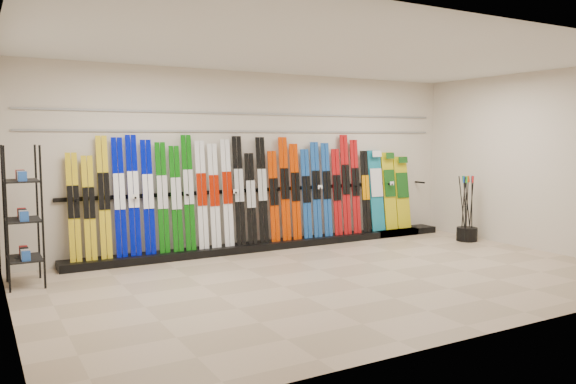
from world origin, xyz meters
TOP-DOWN VIEW (x-y plane):
  - floor at (0.00, 0.00)m, footprint 8.00×8.00m
  - back_wall at (0.00, 2.50)m, footprint 8.00×0.00m
  - left_wall at (-4.00, 0.00)m, footprint 0.00×5.00m
  - right_wall at (4.00, 0.00)m, footprint 0.00×5.00m
  - ceiling at (0.00, 0.00)m, footprint 8.00×8.00m
  - ski_rack_base at (0.22, 2.28)m, footprint 8.00×0.40m
  - skis at (-0.46, 2.32)m, footprint 5.38×0.20m
  - snowboards at (2.77, 2.35)m, footprint 0.95×0.24m
  - accessory_rack at (-3.75, 1.70)m, footprint 0.40×0.60m
  - pole_bin at (3.60, 1.13)m, footprint 0.38×0.38m
  - ski_poles at (3.59, 1.14)m, footprint 0.34×0.26m
  - slatwall_rail_0 at (0.00, 2.48)m, footprint 7.60×0.02m
  - slatwall_rail_1 at (0.00, 2.48)m, footprint 7.60×0.02m

SIDE VIEW (x-z plane):
  - floor at x=0.00m, z-range 0.00..0.00m
  - ski_rack_base at x=0.22m, z-range 0.00..0.12m
  - pole_bin at x=3.60m, z-range 0.00..0.25m
  - ski_poles at x=3.59m, z-range 0.02..1.20m
  - snowboards at x=2.77m, z-range 0.09..1.62m
  - accessory_rack at x=-3.75m, z-range 0.00..1.80m
  - skis at x=-0.46m, z-range 0.05..1.88m
  - back_wall at x=0.00m, z-range -2.50..5.50m
  - left_wall at x=-4.00m, z-range -1.00..4.00m
  - right_wall at x=4.00m, z-range -1.00..4.00m
  - slatwall_rail_0 at x=0.00m, z-range 1.98..2.02m
  - slatwall_rail_1 at x=0.00m, z-range 2.28..2.31m
  - ceiling at x=0.00m, z-range 3.00..3.00m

